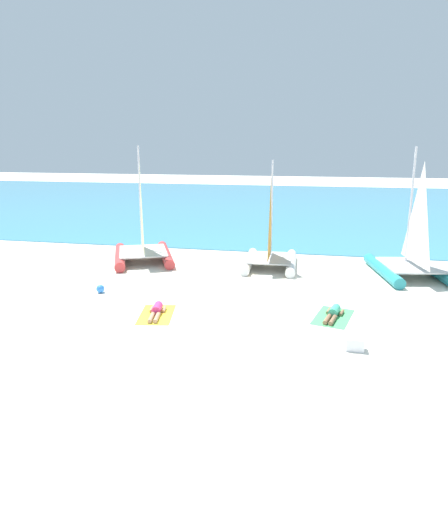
# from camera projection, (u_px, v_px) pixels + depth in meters

# --- Properties ---
(ground_plane) EXTENTS (120.00, 120.00, 0.00)m
(ground_plane) POSITION_uv_depth(u_px,v_px,m) (244.00, 255.00, 23.78)
(ground_plane) COLOR silver
(ocean_water) EXTENTS (120.00, 40.00, 0.05)m
(ocean_water) POSITION_uv_depth(u_px,v_px,m) (279.00, 204.00, 43.57)
(ocean_water) COLOR teal
(ocean_water) RESTS_ON ground
(sailboat_teal) EXTENTS (3.46, 4.67, 5.52)m
(sailboat_teal) POSITION_uv_depth(u_px,v_px,m) (411.00, 258.00, 19.86)
(sailboat_teal) COLOR teal
(sailboat_teal) RESTS_ON ground
(sailboat_red) EXTENTS (4.20, 4.99, 5.55)m
(sailboat_red) POSITION_uv_depth(u_px,v_px,m) (143.00, 245.00, 22.45)
(sailboat_red) COLOR #CC3838
(sailboat_red) RESTS_ON ground
(sailboat_white) EXTENTS (2.56, 3.87, 4.92)m
(sailboat_white) POSITION_uv_depth(u_px,v_px,m) (270.00, 252.00, 21.35)
(sailboat_white) COLOR white
(sailboat_white) RESTS_ON ground
(towel_left) EXTENTS (1.43, 2.07, 0.01)m
(towel_left) POSITION_uv_depth(u_px,v_px,m) (156.00, 315.00, 15.53)
(towel_left) COLOR yellow
(towel_left) RESTS_ON ground
(sunbather_left) EXTENTS (0.68, 1.56, 0.30)m
(sunbather_left) POSITION_uv_depth(u_px,v_px,m) (157.00, 310.00, 15.57)
(sunbather_left) COLOR #D83372
(sunbather_left) RESTS_ON towel_left
(towel_right) EXTENTS (1.50, 2.10, 0.01)m
(towel_right) POSITION_uv_depth(u_px,v_px,m) (333.00, 317.00, 15.32)
(towel_right) COLOR #4CB266
(towel_right) RESTS_ON ground
(sunbather_right) EXTENTS (0.74, 1.56, 0.30)m
(sunbather_right) POSITION_uv_depth(u_px,v_px,m) (334.00, 313.00, 15.35)
(sunbather_right) COLOR #3FB28C
(sunbather_right) RESTS_ON towel_right
(beach_ball) EXTENTS (0.32, 0.32, 0.32)m
(beach_ball) POSITION_uv_depth(u_px,v_px,m) (100.00, 289.00, 17.79)
(beach_ball) COLOR #337FE5
(beach_ball) RESTS_ON ground
(cooler_box) EXTENTS (0.50, 0.36, 0.36)m
(cooler_box) POSITION_uv_depth(u_px,v_px,m) (355.00, 344.00, 12.85)
(cooler_box) COLOR white
(cooler_box) RESTS_ON ground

